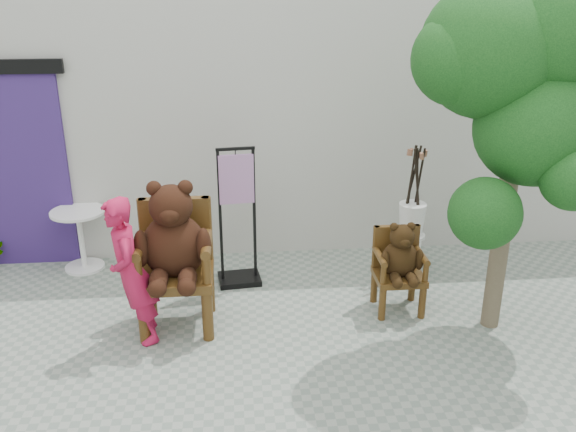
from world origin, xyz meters
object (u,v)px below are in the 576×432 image
object	(u,v)px
chair_big	(174,246)
stool_bucket	(412,218)
display_stand	(238,232)
person	(131,272)
tree	(524,71)
cafe_table	(80,233)
chair_small	(400,260)

from	to	relation	value
chair_big	stool_bucket	distance (m)	2.67
display_stand	person	bearing A→B (deg)	-137.69
person	display_stand	distance (m)	1.44
stool_bucket	tree	bearing A→B (deg)	-70.53
tree	cafe_table	bearing A→B (deg)	158.11
display_stand	tree	distance (m)	3.19
person	tree	xyz separation A→B (m)	(3.30, -0.08, 1.71)
stool_bucket	display_stand	bearing A→B (deg)	-177.39
cafe_table	display_stand	distance (m)	1.84
display_stand	cafe_table	bearing A→B (deg)	157.96
chair_big	display_stand	xyz separation A→B (m)	(0.59, 0.84, -0.24)
person	chair_big	bearing A→B (deg)	108.51
chair_big	stool_bucket	bearing A→B (deg)	20.41
chair_small	stool_bucket	bearing A→B (deg)	67.06
person	display_stand	bearing A→B (deg)	124.30
chair_small	person	size ratio (longest dim) A/B	0.68
chair_small	display_stand	world-z (taller)	display_stand
cafe_table	display_stand	size ratio (longest dim) A/B	0.47
chair_small	display_stand	xyz separation A→B (m)	(-1.57, 0.73, 0.04)
tree	person	bearing A→B (deg)	178.59
chair_big	person	xyz separation A→B (m)	(-0.36, -0.23, -0.13)
tree	display_stand	bearing A→B (deg)	153.81
chair_big	person	bearing A→B (deg)	-147.19
chair_big	tree	world-z (taller)	tree
person	cafe_table	world-z (taller)	person
chair_big	chair_small	distance (m)	2.17
chair_small	stool_bucket	xyz separation A→B (m)	(0.34, 0.81, 0.10)
person	stool_bucket	world-z (taller)	stool_bucket
chair_small	stool_bucket	distance (m)	0.89
chair_big	display_stand	size ratio (longest dim) A/B	0.96
chair_big	tree	distance (m)	3.35
stool_bucket	person	bearing A→B (deg)	-157.88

